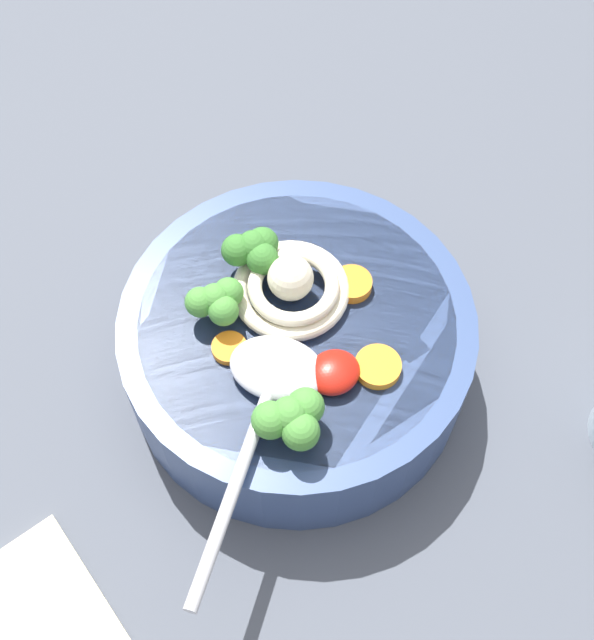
{
  "coord_description": "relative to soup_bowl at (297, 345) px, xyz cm",
  "views": [
    {
      "loc": [
        -16.41,
        -20.91,
        57.19
      ],
      "look_at": [
        -0.79,
        1.57,
        11.18
      ],
      "focal_mm": 46.73,
      "sensor_mm": 36.0,
      "label": 1
    }
  ],
  "objects": [
    {
      "name": "broccoli_floret_front",
      "position": [
        -4.76,
        -6.29,
        5.52
      ],
      "size": [
        4.42,
        3.8,
        3.49
      ],
      "color": "#7A9E60",
      "rests_on": "soup_bowl"
    },
    {
      "name": "carrot_slice_beside_noodles",
      "position": [
        -4.74,
        0.62,
        3.59
      ],
      "size": [
        2.24,
        2.24,
        0.53
      ],
      "primitive_type": "cylinder",
      "color": "orange",
      "rests_on": "soup_bowl"
    },
    {
      "name": "soup_spoon",
      "position": [
        -4.31,
        -3.38,
        4.13
      ],
      "size": [
        15.64,
        13.28,
        1.6
      ],
      "rotation": [
        0.0,
        0.0,
        3.81
      ],
      "color": "#B7B7BC",
      "rests_on": "soup_bowl"
    },
    {
      "name": "carrot_slice_center",
      "position": [
        2.07,
        -5.78,
        3.67
      ],
      "size": [
        2.91,
        2.91,
        0.69
      ],
      "primitive_type": "cylinder",
      "color": "orange",
      "rests_on": "soup_bowl"
    },
    {
      "name": "broccoli_floret_right",
      "position": [
        -3.99,
        3.07,
        5.22
      ],
      "size": [
        3.81,
        3.28,
        3.02
      ],
      "color": "#7A9E60",
      "rests_on": "soup_bowl"
    },
    {
      "name": "noodle_pile",
      "position": [
        0.72,
        1.77,
        4.39
      ],
      "size": [
        8.48,
        8.31,
        3.41
      ],
      "color": "beige",
      "rests_on": "soup_bowl"
    },
    {
      "name": "table_slab",
      "position": [
        0.79,
        -1.57,
        -5.7
      ],
      "size": [
        111.96,
        111.96,
        4.29
      ],
      "primitive_type": "cube",
      "color": "#474C56",
      "rests_on": "ground"
    },
    {
      "name": "chili_sauce_dollop",
      "position": [
        -0.54,
        -4.7,
        4.08
      ],
      "size": [
        3.35,
        3.01,
        1.51
      ],
      "primitive_type": "ellipsoid",
      "color": "#B2190F",
      "rests_on": "soup_bowl"
    },
    {
      "name": "carrot_slice_extra_b",
      "position": [
        4.39,
        0.01,
        3.72
      ],
      "size": [
        2.64,
        2.64,
        0.77
      ],
      "primitive_type": "cylinder",
      "color": "orange",
      "rests_on": "soup_bowl"
    },
    {
      "name": "soup_bowl",
      "position": [
        0.0,
        0.0,
        0.0
      ],
      "size": [
        23.37,
        23.37,
        6.89
      ],
      "color": "#334775",
      "rests_on": "table_slab"
    },
    {
      "name": "broccoli_floret_near_spoon",
      "position": [
        0.11,
        4.92,
        5.39
      ],
      "size": [
        4.17,
        3.58,
        3.29
      ],
      "color": "#7A9E60",
      "rests_on": "soup_bowl"
    }
  ]
}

